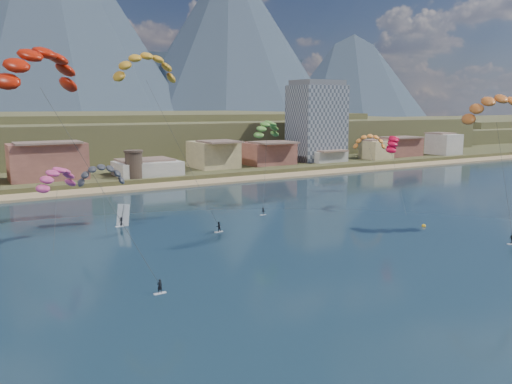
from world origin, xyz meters
TOP-DOWN VIEW (x-y plane):
  - ground at (0.00, 0.00)m, footprint 2400.00×2400.00m
  - beach at (0.00, 106.00)m, footprint 2200.00×12.00m
  - foothills at (22.39, 232.47)m, footprint 940.00×210.00m
  - apartment_tower at (85.00, 128.00)m, footprint 20.00×16.00m
  - watchtower at (5.00, 114.00)m, footprint 5.82×5.82m
  - kitesurfer_red at (-31.31, 37.38)m, footprint 18.35×22.71m
  - kitesurfer_yellow at (-7.65, 62.57)m, footprint 15.69×18.96m
  - kitesurfer_orange at (45.72, 20.90)m, footprint 13.58×14.37m
  - kitesurfer_green at (23.20, 66.22)m, footprint 12.93×14.44m
  - distant_kite_pink at (-27.25, 53.98)m, footprint 8.85×8.53m
  - distant_kite_dark at (-17.37, 63.07)m, footprint 9.88×6.36m
  - distant_kite_orange at (58.10, 68.04)m, footprint 9.78×8.27m
  - distant_kite_red at (44.53, 46.25)m, footprint 8.16×8.03m
  - windsurfer at (-14.15, 61.11)m, footprint 2.57×2.81m
  - buoy at (37.94, 29.90)m, footprint 0.80×0.80m

SIDE VIEW (x-z plane):
  - ground at x=0.00m, z-range 0.00..0.00m
  - buoy at x=37.94m, z-range -0.26..0.54m
  - beach at x=0.00m, z-range -0.20..0.70m
  - windsurfer at x=-14.15m, z-range -0.81..3.63m
  - watchtower at x=5.00m, z-range 2.07..10.67m
  - foothills at x=22.39m, z-range 0.08..18.08m
  - distant_kite_dark at x=-17.37m, z-range 3.78..18.50m
  - distant_kite_pink at x=-27.25m, z-range 4.44..19.91m
  - distant_kite_orange at x=58.10m, z-range 5.81..23.75m
  - distant_kite_red at x=44.53m, z-range 6.55..25.24m
  - apartment_tower at x=85.00m, z-range 1.82..33.82m
  - kitesurfer_green at x=23.20m, z-range 7.62..30.14m
  - kitesurfer_orange at x=45.72m, z-range 10.40..37.77m
  - kitesurfer_red at x=-31.31m, z-range 12.19..47.46m
  - kitesurfer_yellow at x=-7.65m, z-range 13.81..50.84m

